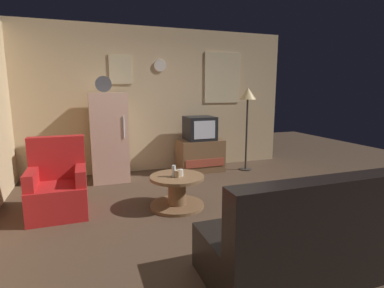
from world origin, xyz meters
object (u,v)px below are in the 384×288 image
standing_lamp (248,100)px  armchair (58,187)px  wine_glass (174,171)px  coffee_table (177,191)px  mug_ceramic_white (180,173)px  mug_ceramic_tan (178,174)px  couch (307,241)px  crt_tv (200,128)px  fridge (109,137)px  tv_stand (200,155)px

standing_lamp → armchair: standing_lamp is taller
standing_lamp → wine_glass: (-1.86, -1.39, -0.86)m
coffee_table → mug_ceramic_white: size_ratio=8.00×
mug_ceramic_tan → couch: bearing=-71.5°
standing_lamp → couch: standing_lamp is taller
mug_ceramic_tan → armchair: armchair is taller
coffee_table → couch: size_ratio=0.42×
couch → coffee_table: bearing=107.7°
standing_lamp → mug_ceramic_white: 2.43m
standing_lamp → couch: size_ratio=0.94×
armchair → wine_glass: bearing=-12.6°
crt_tv → couch: 3.47m
fridge → mug_ceramic_tan: (0.73, -1.64, -0.28)m
tv_stand → couch: size_ratio=0.49×
fridge → couch: size_ratio=1.04×
coffee_table → crt_tv: bearing=59.7°
tv_stand → coffee_table: bearing=-120.7°
mug_ceramic_white → armchair: size_ratio=0.09×
standing_lamp → mug_ceramic_white: size_ratio=17.67×
fridge → tv_stand: fridge is taller
standing_lamp → mug_ceramic_white: bearing=-141.7°
coffee_table → mug_ceramic_tan: (-0.01, -0.06, 0.26)m
mug_ceramic_white → wine_glass: bearing=170.9°
crt_tv → armchair: (-2.40, -1.29, -0.49)m
fridge → mug_ceramic_tan: fridge is taller
wine_glass → mug_ceramic_tan: bearing=-48.8°
tv_stand → armchair: size_ratio=0.87×
wine_glass → mug_ceramic_white: (0.09, -0.01, -0.03)m
standing_lamp → mug_ceramic_tan: (-1.83, -1.44, -0.89)m
armchair → coffee_table: bearing=-11.7°
crt_tv → mug_ceramic_tan: bearing=-119.7°
crt_tv → coffee_table: (-0.93, -1.59, -0.62)m
mug_ceramic_white → armchair: (-1.51, 0.33, -0.13)m
tv_stand → wine_glass: 1.90m
tv_stand → mug_ceramic_white: (-0.90, -1.62, 0.17)m
tv_stand → mug_ceramic_tan: size_ratio=9.33×
tv_stand → couch: bearing=-96.0°
fridge → wine_glass: (0.69, -1.60, -0.25)m
fridge → crt_tv: bearing=0.3°
tv_stand → coffee_table: (-0.94, -1.59, -0.09)m
mug_ceramic_tan → armchair: 1.52m
crt_tv → mug_ceramic_white: size_ratio=6.00×
armchair → mug_ceramic_white: bearing=-12.4°
armchair → couch: bearing=-46.0°
coffee_table → armchair: 1.51m
fridge → armchair: (-0.74, -1.28, -0.42)m
fridge → armchair: fridge is taller
wine_glass → mug_ceramic_tan: (0.04, -0.04, -0.03)m
mug_ceramic_white → armchair: bearing=167.6°
mug_ceramic_white → mug_ceramic_tan: (-0.05, -0.03, 0.00)m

